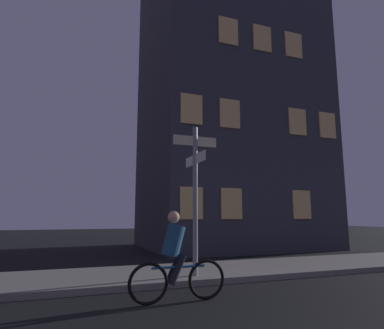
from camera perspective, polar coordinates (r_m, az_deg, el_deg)
name	(u,v)px	position (r m, az deg, el deg)	size (l,w,h in m)	color
sidewalk_kerb	(144,276)	(8.59, -8.31, -18.56)	(40.00, 2.65, 0.14)	gray
signpost	(195,187)	(8.02, 0.56, -3.85)	(1.14, 1.28, 3.58)	gray
cyclist	(176,259)	(6.17, -2.83, -16.11)	(1.82, 0.32, 1.61)	black
building_right_block	(228,79)	(18.24, 6.24, 14.59)	(8.34, 6.79, 17.58)	#383842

